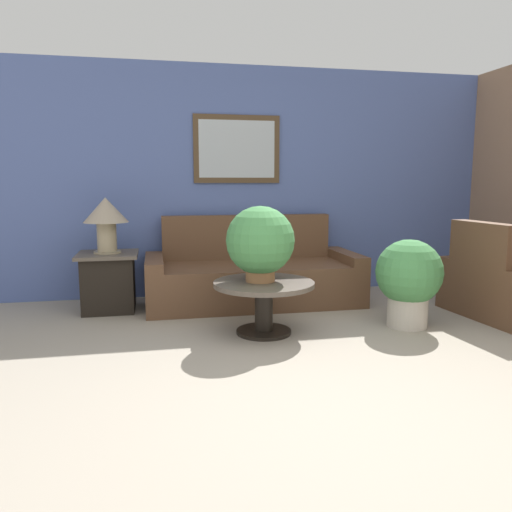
% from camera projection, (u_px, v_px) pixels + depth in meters
% --- Properties ---
extents(ground_plane, '(20.00, 20.00, 0.00)m').
position_uv_depth(ground_plane, '(346.00, 406.00, 2.94)').
color(ground_plane, gray).
extents(wall_back, '(7.76, 0.09, 2.60)m').
position_uv_depth(wall_back, '(248.00, 181.00, 5.78)').
color(wall_back, '#5166A8').
rests_on(wall_back, ground_plane).
extents(couch_main, '(2.26, 0.96, 0.93)m').
position_uv_depth(couch_main, '(252.00, 276.00, 5.41)').
color(couch_main, brown).
rests_on(couch_main, ground_plane).
extents(armchair, '(1.03, 1.19, 0.93)m').
position_uv_depth(armchair, '(510.00, 288.00, 4.85)').
color(armchair, brown).
rests_on(armchair, ground_plane).
extents(coffee_table, '(0.87, 0.87, 0.46)m').
position_uv_depth(coffee_table, '(264.00, 296.00, 4.29)').
color(coffee_table, black).
rests_on(coffee_table, ground_plane).
extents(side_table, '(0.59, 0.59, 0.59)m').
position_uv_depth(side_table, '(109.00, 281.00, 5.07)').
color(side_table, black).
rests_on(side_table, ground_plane).
extents(table_lamp, '(0.44, 0.44, 0.56)m').
position_uv_depth(table_lamp, '(106.00, 216.00, 4.97)').
color(table_lamp, tan).
rests_on(table_lamp, side_table).
extents(potted_plant_on_table, '(0.59, 0.59, 0.65)m').
position_uv_depth(potted_plant_on_table, '(260.00, 242.00, 4.24)').
color(potted_plant_on_table, '#9E6B42').
rests_on(potted_plant_on_table, coffee_table).
extents(potted_plant_floor, '(0.59, 0.59, 0.80)m').
position_uv_depth(potted_plant_floor, '(409.00, 278.00, 4.48)').
color(potted_plant_floor, beige).
rests_on(potted_plant_floor, ground_plane).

